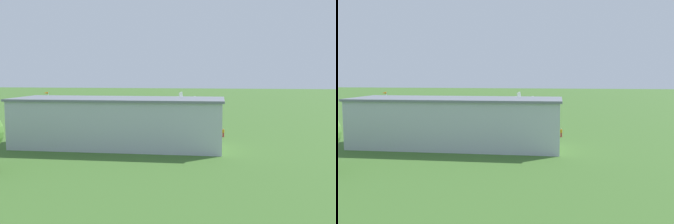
# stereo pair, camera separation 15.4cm
# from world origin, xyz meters

# --- Properties ---
(ground_plane) EXTENTS (400.00, 400.00, 0.00)m
(ground_plane) POSITION_xyz_m (0.00, 0.00, 0.00)
(ground_plane) COLOR #3D6628
(hangar) EXTENTS (32.69, 11.04, 7.68)m
(hangar) POSITION_xyz_m (0.15, 33.10, 3.85)
(hangar) COLOR #B7BCC6
(hangar) RESTS_ON ground_plane
(biplane) EXTENTS (8.95, 7.39, 4.07)m
(biplane) POSITION_xyz_m (-8.31, 5.72, 5.18)
(biplane) COLOR silver
(car_blue) EXTENTS (2.28, 4.26, 1.61)m
(car_blue) POSITION_xyz_m (16.25, 20.79, 0.83)
(car_blue) COLOR #23389E
(car_blue) RESTS_ON ground_plane
(car_silver) EXTENTS (2.18, 4.34, 1.66)m
(car_silver) POSITION_xyz_m (22.90, 22.24, 0.85)
(car_silver) COLOR #B7B7BC
(car_silver) RESTS_ON ground_plane
(person_near_hangar_door) EXTENTS (0.54, 0.54, 1.59)m
(person_near_hangar_door) POSITION_xyz_m (-16.11, 21.76, 0.79)
(person_near_hangar_door) COLOR #B23333
(person_near_hangar_door) RESTS_ON ground_plane
(person_beside_truck) EXTENTS (0.48, 0.48, 1.60)m
(person_beside_truck) POSITION_xyz_m (3.18, 15.88, 0.80)
(person_beside_truck) COLOR #3F3F47
(person_beside_truck) RESTS_ON ground_plane
(person_at_fence_line) EXTENTS (0.53, 0.53, 1.75)m
(person_at_fence_line) POSITION_xyz_m (-9.14, 17.24, 0.88)
(person_at_fence_line) COLOR beige
(person_at_fence_line) RESTS_ON ground_plane
(person_crossing_taxiway) EXTENTS (0.51, 0.51, 1.60)m
(person_crossing_taxiway) POSITION_xyz_m (-4.20, 15.47, 0.79)
(person_crossing_taxiway) COLOR orange
(person_crossing_taxiway) RESTS_ON ground_plane
(windsock) EXTENTS (1.47, 1.19, 6.33)m
(windsock) POSITION_xyz_m (32.91, -9.77, 5.56)
(windsock) COLOR silver
(windsock) RESTS_ON ground_plane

